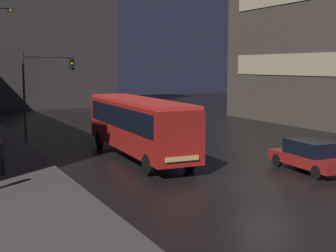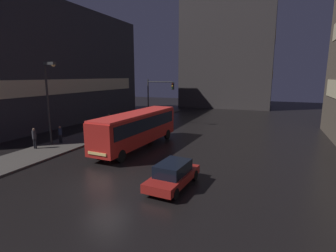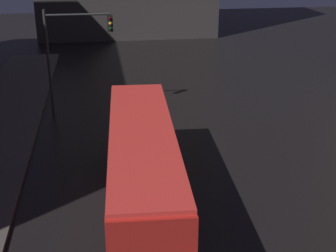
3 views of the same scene
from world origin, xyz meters
name	(u,v)px [view 1 (image 1 of 3)]	position (x,y,z in m)	size (l,w,h in m)	color
ground_plane	(264,186)	(0.00, 0.00, 0.00)	(120.00, 120.00, 0.00)	black
sidewalk_left	(5,161)	(-9.00, 10.00, 0.07)	(4.00, 48.00, 0.15)	#47423D
building_far_backdrop	(32,22)	(-0.36, 45.39, 10.52)	(18.07, 12.00, 21.05)	#383333
bus_near	(138,122)	(-2.22, 8.13, 2.00)	(2.92, 11.24, 3.24)	#AD1E19
car_taxi	(310,155)	(3.82, 1.31, 0.76)	(2.13, 4.47, 1.49)	maroon
pedestrian_far	(0,155)	(-9.65, 6.48, 1.10)	(0.47, 0.47, 1.63)	black
traffic_light_main	(42,79)	(-5.03, 18.88, 4.10)	(3.71, 0.35, 6.00)	#2D2D2D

